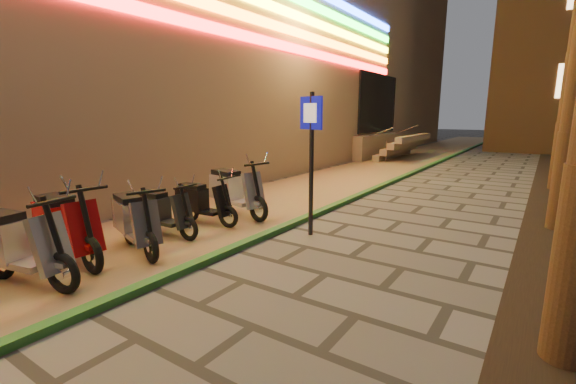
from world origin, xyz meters
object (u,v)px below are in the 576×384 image
Objects in this scene: scooter_5 at (14,245)px; scooter_8 at (161,211)px; scooter_6 at (64,226)px; pedestrian_sign at (311,144)px; scooter_10 at (234,190)px; scooter_9 at (201,202)px; scooter_7 at (134,220)px.

scooter_5 is 2.50m from scooter_8.
scooter_6 reaches higher than scooter_5.
scooter_6 is (-2.50, -3.25, -1.15)m from pedestrian_sign.
pedestrian_sign is 1.78× the size of scooter_8.
scooter_5 is 4.36m from scooter_10.
scooter_9 reaches higher than scooter_8.
scooter_10 is at bearing 111.14° from scooter_7.
scooter_10 is at bearing 77.94° from scooter_5.
scooter_8 is 1.88m from scooter_10.
scooter_7 is at bearing -70.83° from scooter_8.
scooter_6 is 1.69m from scooter_8.
pedestrian_sign is at bearing 66.89° from scooter_7.
scooter_6 is 1.01m from scooter_7.
scooter_10 is (-2.19, 0.30, -1.15)m from pedestrian_sign.
scooter_9 is (-0.13, 3.45, -0.09)m from scooter_5.
scooter_10 reaches higher than scooter_8.
scooter_10 is at bearing -168.58° from pedestrian_sign.
scooter_5 is at bearing -77.77° from scooter_10.
scooter_5 is at bearing -92.59° from scooter_9.
scooter_9 is (-0.26, 1.75, -0.05)m from scooter_7.
scooter_6 is at bearing -99.52° from scooter_7.
scooter_6 is 3.57m from scooter_10.
scooter_8 is (-2.34, -1.57, -1.26)m from pedestrian_sign.
scooter_6 is 1.22× the size of scooter_9.
scooter_9 is at bearing 116.28° from scooter_7.
scooter_5 is 1.19× the size of scooter_9.
scooter_8 is 0.97m from scooter_9.
scooter_7 is (0.46, 0.89, -0.05)m from scooter_6.
scooter_6 reaches higher than scooter_8.
scooter_6 is at bearing -99.05° from scooter_9.
scooter_8 is (-0.17, 2.49, -0.10)m from scooter_5.
scooter_9 is (-2.30, -0.60, -1.25)m from pedestrian_sign.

